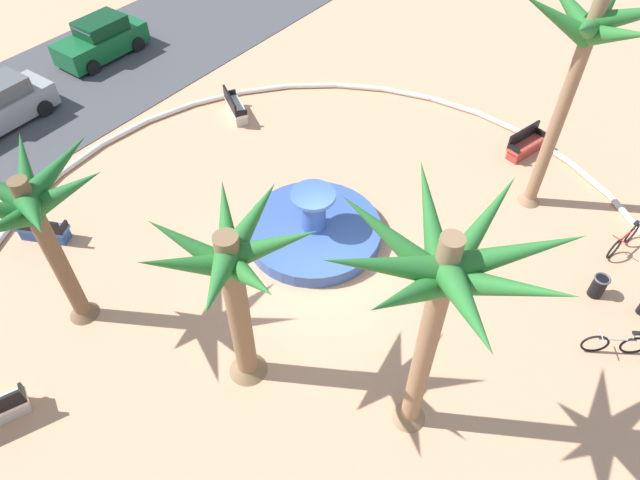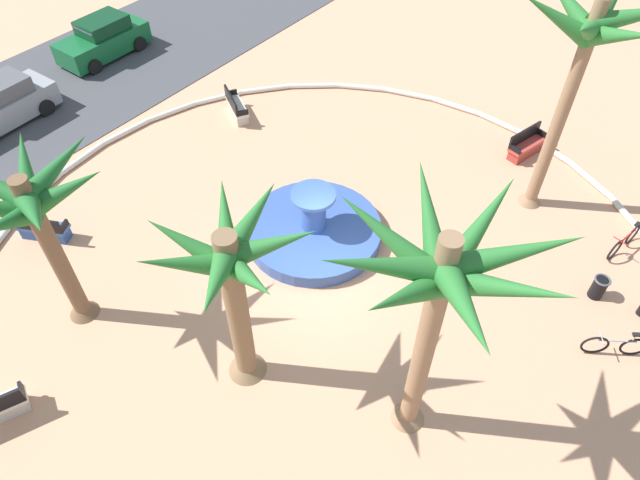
% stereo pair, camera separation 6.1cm
% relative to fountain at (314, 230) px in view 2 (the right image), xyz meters
% --- Properties ---
extents(ground_plane, '(80.00, 80.00, 0.00)m').
position_rel_fountain_xyz_m(ground_plane, '(-1.10, -1.19, -0.28)').
color(ground_plane, tan).
extents(plaza_curb, '(20.60, 20.60, 0.20)m').
position_rel_fountain_xyz_m(plaza_curb, '(-1.10, -1.19, -0.18)').
color(plaza_curb, silver).
rests_on(plaza_curb, ground).
extents(street_asphalt, '(48.00, 8.00, 0.03)m').
position_rel_fountain_xyz_m(street_asphalt, '(-1.10, 13.50, -0.26)').
color(street_asphalt, '#424247').
rests_on(street_asphalt, ground).
extents(fountain, '(4.22, 4.22, 1.78)m').
position_rel_fountain_xyz_m(fountain, '(0.00, 0.00, 0.00)').
color(fountain, '#38569E').
rests_on(fountain, ground).
extents(palm_tree_near_fountain, '(3.75, 3.89, 5.16)m').
position_rel_fountain_xyz_m(palm_tree_near_fountain, '(-6.23, 3.29, 3.63)').
color(palm_tree_near_fountain, brown).
rests_on(palm_tree_near_fountain, ground).
extents(palm_tree_by_curb, '(3.69, 3.64, 5.26)m').
position_rel_fountain_xyz_m(palm_tree_by_curb, '(-4.78, -1.57, 3.51)').
color(palm_tree_by_curb, brown).
rests_on(palm_tree_by_curb, ground).
extents(palm_tree_mid_plaza, '(4.46, 4.25, 7.15)m').
position_rel_fountain_xyz_m(palm_tree_mid_plaza, '(5.59, -4.77, 5.29)').
color(palm_tree_mid_plaza, '#8E6B4C').
rests_on(palm_tree_mid_plaza, ground).
extents(palm_tree_far_side, '(4.37, 4.39, 6.60)m').
position_rel_fountain_xyz_m(palm_tree_far_side, '(-3.45, -5.54, 4.89)').
color(palm_tree_far_side, '#8E6B4C').
rests_on(palm_tree_far_side, ground).
extents(bench_west, '(1.24, 1.63, 1.00)m').
position_rel_fountain_xyz_m(bench_west, '(3.32, 6.38, 0.07)').
color(bench_west, beige).
rests_on(bench_west, ground).
extents(bench_southeast, '(1.67, 0.89, 1.00)m').
position_rel_fountain_xyz_m(bench_southeast, '(7.90, -3.56, 0.07)').
color(bench_southeast, '#B73D33').
rests_on(bench_southeast, ground).
extents(bench_southwest, '(1.18, 1.65, 1.00)m').
position_rel_fountain_xyz_m(bench_southwest, '(-5.15, 6.61, 0.07)').
color(bench_southwest, '#335BA8').
rests_on(bench_southwest, ground).
extents(trash_bin, '(0.46, 0.46, 0.73)m').
position_rel_fountain_xyz_m(trash_bin, '(3.03, -7.84, 0.11)').
color(trash_bin, black).
rests_on(trash_bin, ground).
extents(bicycle_red_frame, '(1.69, 0.55, 0.94)m').
position_rel_fountain_xyz_m(bicycle_red_frame, '(5.25, -7.85, 0.10)').
color(bicycle_red_frame, black).
rests_on(bicycle_red_frame, ground).
extents(bicycle_by_lamppost, '(1.02, 1.46, 0.94)m').
position_rel_fountain_xyz_m(bicycle_by_lamppost, '(1.36, -8.83, 0.10)').
color(bicycle_by_lamppost, black).
rests_on(bicycle_by_lamppost, ground).
extents(parked_car_leftmost, '(4.06, 2.04, 1.67)m').
position_rel_fountain_xyz_m(parked_car_leftmost, '(-2.37, 13.17, 0.50)').
color(parked_car_leftmost, gray).
rests_on(parked_car_leftmost, ground).
extents(parked_car_second, '(4.01, 1.94, 1.67)m').
position_rel_fountain_xyz_m(parked_car_second, '(3.21, 14.24, 0.50)').
color(parked_car_second, '#145B2D').
rests_on(parked_car_second, ground).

